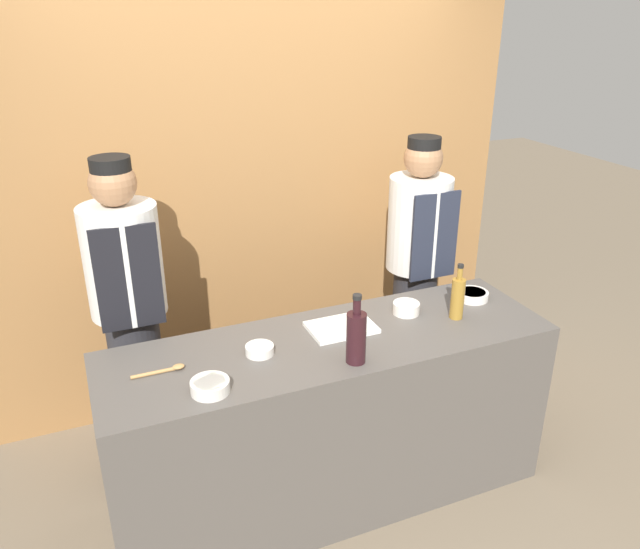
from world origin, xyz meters
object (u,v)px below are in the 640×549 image
object	(u,v)px
sauce_bowl_purple	(472,295)
chef_right	(416,266)
wooden_spoon	(164,370)
cutting_board	(341,327)
bottle_vinegar	(458,297)
sauce_bowl_yellow	(406,307)
sauce_bowl_red	(260,349)
bottle_wine	(356,336)
chef_left	(130,312)
sauce_bowl_green	(210,386)

from	to	relation	value
sauce_bowl_purple	chef_right	xyz separation A→B (m)	(-0.04, 0.49, -0.02)
sauce_bowl_purple	wooden_spoon	size ratio (longest dim) A/B	0.75
cutting_board	bottle_vinegar	world-z (taller)	bottle_vinegar
cutting_board	bottle_vinegar	xyz separation A→B (m)	(0.57, -0.11, 0.10)
sauce_bowl_yellow	bottle_vinegar	xyz separation A→B (m)	(0.20, -0.14, 0.08)
sauce_bowl_red	bottle_wine	bearing A→B (deg)	-31.39
sauce_bowl_purple	bottle_wine	distance (m)	0.90
sauce_bowl_purple	bottle_vinegar	xyz separation A→B (m)	(-0.20, -0.14, 0.09)
cutting_board	bottle_wine	distance (m)	0.32
chef_left	chef_right	world-z (taller)	chef_left
sauce_bowl_purple	chef_right	bearing A→B (deg)	94.80
chef_left	sauce_bowl_red	bearing A→B (deg)	-50.98
sauce_bowl_green	chef_right	distance (m)	1.63
sauce_bowl_yellow	wooden_spoon	xyz separation A→B (m)	(-1.21, -0.08, -0.02)
wooden_spoon	sauce_bowl_green	bearing A→B (deg)	-55.92
sauce_bowl_green	cutting_board	world-z (taller)	sauce_bowl_green
sauce_bowl_yellow	wooden_spoon	size ratio (longest dim) A/B	0.60
sauce_bowl_purple	bottle_wine	world-z (taller)	bottle_wine
sauce_bowl_red	bottle_vinegar	size ratio (longest dim) A/B	0.45
bottle_wine	bottle_vinegar	world-z (taller)	bottle_wine
bottle_wine	chef_right	world-z (taller)	chef_right
bottle_wine	bottle_vinegar	xyz separation A→B (m)	(0.63, 0.18, -0.01)
sauce_bowl_green	sauce_bowl_yellow	bearing A→B (deg)	15.50
bottle_vinegar	chef_left	world-z (taller)	chef_left
bottle_wine	wooden_spoon	world-z (taller)	bottle_wine
sauce_bowl_purple	cutting_board	xyz separation A→B (m)	(-0.77, -0.03, -0.01)
sauce_bowl_red	chef_left	xyz separation A→B (m)	(-0.48, 0.59, -0.00)
bottle_wine	chef_left	bearing A→B (deg)	136.02
cutting_board	bottle_wine	bearing A→B (deg)	-102.56
sauce_bowl_purple	sauce_bowl_green	bearing A→B (deg)	-168.31
sauce_bowl_purple	chef_left	world-z (taller)	chef_left
sauce_bowl_purple	bottle_vinegar	distance (m)	0.26
sauce_bowl_purple	chef_right	world-z (taller)	chef_right
chef_left	sauce_bowl_green	bearing A→B (deg)	-75.34
sauce_bowl_green	cutting_board	distance (m)	0.75
sauce_bowl_green	bottle_wine	distance (m)	0.64
wooden_spoon	chef_right	bearing A→B (deg)	20.27
cutting_board	chef_right	bearing A→B (deg)	35.90
sauce_bowl_green	chef_left	world-z (taller)	chef_left
sauce_bowl_purple	chef_left	size ratio (longest dim) A/B	0.10
sauce_bowl_red	bottle_wine	xyz separation A→B (m)	(0.36, -0.22, 0.10)
sauce_bowl_yellow	sauce_bowl_purple	distance (m)	0.40
sauce_bowl_red	sauce_bowl_purple	bearing A→B (deg)	4.77
sauce_bowl_green	chef_left	distance (m)	0.82
bottle_vinegar	bottle_wine	bearing A→B (deg)	-164.45
bottle_wine	chef_left	world-z (taller)	chef_left
bottle_wine	sauce_bowl_purple	bearing A→B (deg)	21.11
sauce_bowl_yellow	bottle_vinegar	bearing A→B (deg)	-34.00
sauce_bowl_red	chef_left	bearing A→B (deg)	129.02
chef_right	sauce_bowl_yellow	bearing A→B (deg)	-125.76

